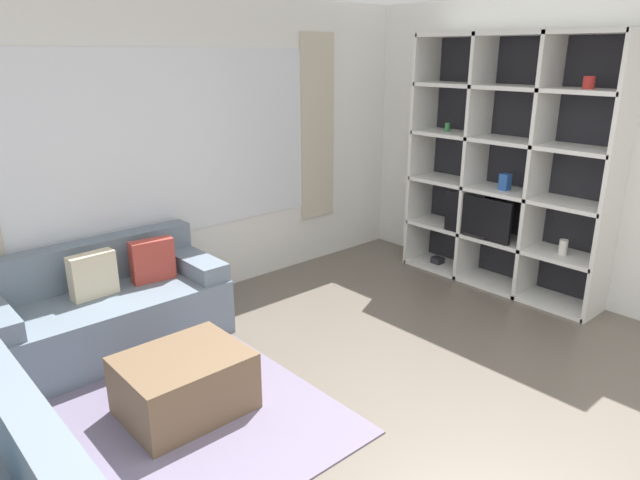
% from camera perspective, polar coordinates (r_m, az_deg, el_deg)
% --- Properties ---
extents(wall_back, '(6.60, 0.11, 2.70)m').
position_cam_1_polar(wall_back, '(5.20, -14.59, 8.24)').
color(wall_back, white).
rests_on(wall_back, ground_plane).
extents(wall_right, '(0.07, 4.44, 2.70)m').
position_cam_1_polar(wall_right, '(5.91, 18.39, 9.00)').
color(wall_right, white).
rests_on(wall_right, ground_plane).
extents(area_rug, '(2.56, 2.23, 0.01)m').
position_cam_1_polar(area_rug, '(3.88, -20.61, -17.77)').
color(area_rug, slate).
rests_on(area_rug, ground_plane).
extents(shelving_unit, '(0.43, 2.01, 2.38)m').
position_cam_1_polar(shelving_unit, '(5.70, 18.25, 6.92)').
color(shelving_unit, '#232328').
rests_on(shelving_unit, ground_plane).
extents(couch_main, '(1.78, 0.82, 0.80)m').
position_cam_1_polar(couch_main, '(4.74, -20.71, -6.64)').
color(couch_main, slate).
rests_on(couch_main, ground_plane).
extents(ottoman, '(0.77, 0.62, 0.40)m').
position_cam_1_polar(ottoman, '(3.85, -13.41, -13.80)').
color(ottoman, brown).
rests_on(ottoman, ground_plane).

